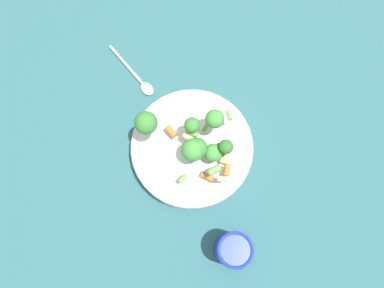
{
  "coord_description": "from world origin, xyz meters",
  "views": [
    {
      "loc": [
        -0.09,
        0.17,
        0.81
      ],
      "look_at": [
        0.0,
        0.0,
        0.06
      ],
      "focal_mm": 35.0,
      "sensor_mm": 36.0,
      "label": 1
    }
  ],
  "objects": [
    {
      "name": "ground_plane",
      "position": [
        0.0,
        0.0,
        0.0
      ],
      "size": [
        3.0,
        3.0,
        0.0
      ],
      "primitive_type": "plane",
      "color": "#2D6066"
    },
    {
      "name": "bowl",
      "position": [
        0.0,
        0.0,
        0.03
      ],
      "size": [
        0.26,
        0.26,
        0.05
      ],
      "color": "silver",
      "rests_on": "ground_plane"
    },
    {
      "name": "pasta_salad",
      "position": [
        -0.0,
        -0.0,
        0.1
      ],
      "size": [
        0.22,
        0.18,
        0.1
      ],
      "color": "#8CB766",
      "rests_on": "bowl"
    },
    {
      "name": "cup",
      "position": [
        -0.17,
        0.15,
        0.05
      ],
      "size": [
        0.07,
        0.07,
        0.11
      ],
      "color": "#192DAD",
      "rests_on": "ground_plane"
    },
    {
      "name": "spoon",
      "position": [
        0.19,
        -0.1,
        0.0
      ],
      "size": [
        0.15,
        0.08,
        0.01
      ],
      "rotation": [
        0.0,
        0.0,
        9.02
      ],
      "color": "silver",
      "rests_on": "ground_plane"
    }
  ]
}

